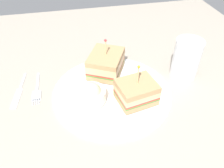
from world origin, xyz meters
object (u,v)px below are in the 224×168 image
Objects in this scene: sandwich_half_front at (136,92)px; plate at (112,91)px; sandwich_half_back at (107,63)px; fork at (37,91)px; drink_glass at (186,60)px; knife at (19,92)px; coleslaw_bowl at (91,94)px.

plate is at bearing -133.70° from sandwich_half_front.
sandwich_half_back reaches higher than fork.
drink_glass is 0.85× the size of fork.
sandwich_half_back is 21.15cm from drink_glass.
sandwich_half_front reaches higher than knife.
sandwich_half_back is 23.97cm from knife.
plate is 7.38cm from sandwich_half_front.
coleslaw_bowl is (2.48, -5.64, 2.44)cm from plate.
sandwich_half_front is at bearing -64.12° from drink_glass.
fork and knife have the same top height.
coleslaw_bowl is 27.16cm from drink_glass.
drink_glass is 44.44cm from knife.
plate is at bearing 76.88° from fork.
plate is 23.86cm from knife.
drink_glass is 0.79× the size of knife.
plate reaches higher than fork.
fork is 0.92× the size of knife.
plate is at bearing 77.32° from knife.
drink_glass reaches higher than coleslaw_bowl.
sandwich_half_front reaches higher than drink_glass.
knife is (-9.87, -28.13, -3.36)cm from sandwich_half_front.
coleslaw_bowl is (10.36, -5.92, -0.82)cm from sandwich_half_back.
coleslaw_bowl is 0.56× the size of fork.
sandwich_half_front and sandwich_half_back have the same top height.
sandwich_half_front is (4.63, 4.85, 3.08)cm from plate.
knife is at bearing -100.84° from fork.
drink_glass reaches higher than knife.
plate is 2.38× the size of fork.
fork is 4.59cm from knife.
sandwich_half_front is at bearing 69.12° from fork.
plate is 19.28cm from fork.
coleslaw_bowl is at bearing 66.36° from knife.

